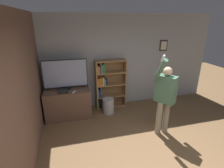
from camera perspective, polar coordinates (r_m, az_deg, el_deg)
wall_back at (r=5.20m, az=0.90°, el=7.27°), size 6.17×0.09×2.70m
wall_side_brick at (r=3.63m, az=-25.73°, el=-0.70°), size 0.06×4.59×2.70m
tv_ledge at (r=4.94m, az=-14.15°, el=-6.01°), size 1.20×0.65×0.78m
television at (r=4.69m, az=-15.00°, el=3.09°), size 1.13×0.22×0.80m
game_console at (r=4.64m, az=-15.51°, el=-2.21°), size 0.21×0.24×0.06m
remote_loose at (r=4.56m, az=-12.33°, el=-2.58°), size 0.10×0.14×0.02m
bookshelf at (r=5.15m, az=-1.39°, el=-0.11°), size 0.90×0.28×1.45m
person at (r=4.00m, az=16.97°, el=-3.52°), size 0.57×0.55×1.91m
waste_bin at (r=5.01m, az=-1.20°, el=-7.15°), size 0.32×0.32×0.44m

